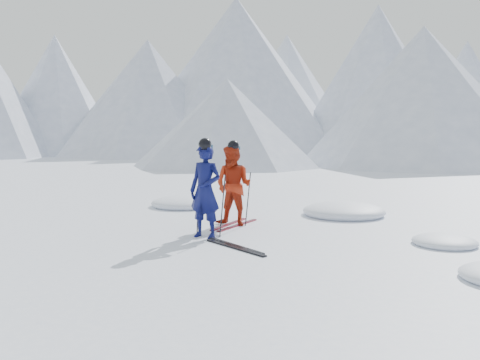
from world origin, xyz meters
The scene contains 12 objects.
ground centered at (0.00, 0.00, 0.00)m, with size 160.00×160.00×0.00m, color white.
skier_blue centered at (-2.24, -0.52, 0.95)m, with size 0.70×0.46×1.91m, color #0B0F45.
skier_red centered at (-2.49, 0.91, 0.92)m, with size 0.89×0.70×1.84m, color #AA260D.
pole_blue_left centered at (-2.54, -0.37, 0.64)m, with size 0.02×0.02×1.27m, color black.
pole_blue_right centered at (-1.99, -0.27, 0.64)m, with size 0.02×0.02×1.27m, color black.
pole_red_left centered at (-2.79, 1.16, 0.61)m, with size 0.02×0.02×1.23m, color black.
pole_red_right centered at (-2.19, 1.06, 0.61)m, with size 0.02×0.02×1.23m, color black.
ski_worn_left centered at (-2.61, 0.91, 0.01)m, with size 0.09×1.70×0.03m, color black.
ski_worn_right centered at (-2.37, 0.91, 0.01)m, with size 0.09×1.70×0.03m, color black.
ski_loose_a centered at (-1.30, -0.89, 0.01)m, with size 0.09×1.70×0.03m, color black.
ski_loose_b centered at (-1.20, -1.04, 0.01)m, with size 0.09×1.70×0.03m, color black.
snow_lumps centered at (-1.69, 2.60, 0.00)m, with size 10.17×5.98×0.46m.
Camera 1 is at (3.76, -8.75, 2.12)m, focal length 38.00 mm.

